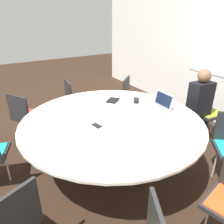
# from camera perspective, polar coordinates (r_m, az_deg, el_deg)

# --- Properties ---
(ground_plane) EXTENTS (16.00, 16.00, 0.00)m
(ground_plane) POSITION_cam_1_polar(r_m,az_deg,el_deg) (3.15, -0.00, -13.99)
(ground_plane) COLOR black
(conference_table) EXTENTS (2.27, 2.27, 0.74)m
(conference_table) POSITION_cam_1_polar(r_m,az_deg,el_deg) (2.79, -0.00, -3.73)
(conference_table) COLOR #333333
(conference_table) RESTS_ON ground_plane
(chair_0) EXTENTS (0.44, 0.46, 0.85)m
(chair_0) POSITION_cam_1_polar(r_m,az_deg,el_deg) (3.99, 23.10, 1.04)
(chair_0) COLOR #262628
(chair_0) RESTS_ON ground_plane
(chair_1) EXTENTS (0.61, 0.61, 0.85)m
(chair_1) POSITION_cam_1_polar(r_m,az_deg,el_deg) (4.20, 5.36, 4.11)
(chair_1) COLOR #262628
(chair_1) RESTS_ON ground_plane
(chair_2) EXTENTS (0.49, 0.47, 0.85)m
(chair_2) POSITION_cam_1_polar(r_m,az_deg,el_deg) (4.14, -9.49, 3.54)
(chair_2) COLOR #262628
(chair_2) RESTS_ON ground_plane
(chair_3) EXTENTS (0.59, 0.58, 0.85)m
(chair_3) POSITION_cam_1_polar(r_m,az_deg,el_deg) (3.71, -21.49, -0.45)
(chair_3) COLOR #262628
(chair_3) RESTS_ON ground_plane
(chair_5) EXTENTS (0.56, 0.57, 0.85)m
(chair_5) POSITION_cam_1_polar(r_m,az_deg,el_deg) (2.04, -25.54, -24.26)
(chair_5) COLOR #262628
(chair_5) RESTS_ON ground_plane
(person_0) EXTENTS (0.27, 0.37, 1.20)m
(person_0) POSITION_cam_1_polar(r_m,az_deg,el_deg) (3.70, 22.16, 2.70)
(person_0) COLOR black
(person_0) RESTS_ON ground_plane
(laptop) EXTENTS (0.35, 0.28, 0.21)m
(laptop) POSITION_cam_1_polar(r_m,az_deg,el_deg) (3.12, 12.30, 1.89)
(laptop) COLOR #99999E
(laptop) RESTS_ON conference_table
(spiral_notebook) EXTENTS (0.25, 0.26, 0.02)m
(spiral_notebook) POSITION_cam_1_polar(r_m,az_deg,el_deg) (3.32, 0.23, 3.07)
(spiral_notebook) COLOR black
(spiral_notebook) RESTS_ON conference_table
(coffee_cup) EXTENTS (0.08, 0.08, 0.08)m
(coffee_cup) POSITION_cam_1_polar(r_m,az_deg,el_deg) (3.25, 6.33, 3.02)
(coffee_cup) COLOR black
(coffee_cup) RESTS_ON conference_table
(cell_phone) EXTENTS (0.15, 0.09, 0.01)m
(cell_phone) POSITION_cam_1_polar(r_m,az_deg,el_deg) (2.59, -3.99, -3.57)
(cell_phone) COLOR black
(cell_phone) RESTS_ON conference_table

